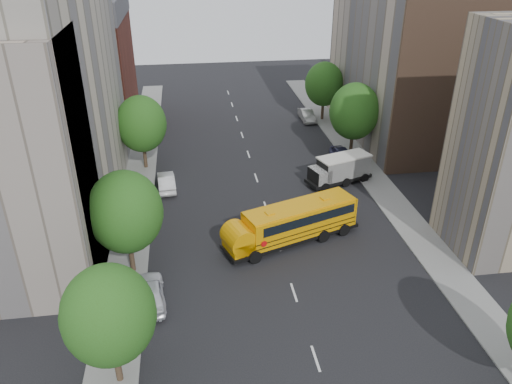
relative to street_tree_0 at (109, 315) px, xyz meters
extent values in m
plane|color=black|center=(11.00, 14.00, -4.64)|extent=(120.00, 120.00, 0.00)
cube|color=slate|center=(-0.50, 19.00, -4.58)|extent=(3.00, 80.00, 0.12)
cube|color=slate|center=(22.50, 19.00, -4.58)|extent=(3.00, 80.00, 0.12)
cube|color=silver|center=(11.00, 24.00, -4.64)|extent=(0.15, 64.00, 0.01)
cube|color=#BAAE95|center=(-7.00, 20.00, 5.36)|extent=(10.00, 26.00, 20.00)
cube|color=maroon|center=(-7.00, 42.00, 1.86)|extent=(10.00, 15.00, 13.00)
cube|color=tan|center=(-7.00, 9.50, 3.86)|extent=(10.00, 7.00, 17.00)
cube|color=tan|center=(29.00, 34.00, 4.36)|extent=(10.00, 22.00, 18.00)
cube|color=brown|center=(29.00, 23.00, 4.36)|extent=(10.10, 0.30, 18.00)
cylinder|color=#38281C|center=(0.00, 0.00, -3.29)|extent=(0.36, 0.36, 2.70)
ellipsoid|color=#274A13|center=(0.00, 0.00, 0.01)|extent=(4.80, 4.80, 5.52)
cylinder|color=#38281C|center=(0.00, 10.00, -3.20)|extent=(0.36, 0.36, 2.88)
ellipsoid|color=#274A13|center=(0.00, 10.00, 0.32)|extent=(5.12, 5.12, 5.89)
cylinder|color=#38281C|center=(0.00, 28.00, -3.24)|extent=(0.36, 0.36, 2.81)
ellipsoid|color=#274A13|center=(0.00, 28.00, 0.20)|extent=(4.99, 4.99, 5.74)
cylinder|color=#38281C|center=(22.00, 28.00, -3.16)|extent=(0.36, 0.36, 2.95)
ellipsoid|color=#274A13|center=(22.00, 28.00, 0.44)|extent=(5.25, 5.25, 6.04)
cylinder|color=#38281C|center=(22.00, 40.00, -3.27)|extent=(0.36, 0.36, 2.74)
ellipsoid|color=#274A13|center=(22.00, 40.00, 0.07)|extent=(4.86, 4.86, 5.59)
cube|color=black|center=(12.11, 12.28, -4.09)|extent=(11.46, 6.22, 0.30)
cube|color=orange|center=(12.77, 12.51, -2.78)|extent=(9.36, 5.43, 2.31)
cube|color=orange|center=(7.76, 10.71, -3.48)|extent=(2.49, 2.79, 1.01)
cube|color=black|center=(8.75, 11.07, -2.28)|extent=(1.26, 2.35, 1.21)
cube|color=orange|center=(12.77, 12.51, -1.60)|extent=(9.30, 5.24, 0.14)
cube|color=black|center=(12.96, 12.58, -2.28)|extent=(8.63, 5.21, 0.75)
cube|color=black|center=(12.77, 12.51, -3.59)|extent=(9.38, 5.48, 0.06)
cube|color=black|center=(12.77, 12.51, -3.18)|extent=(9.38, 5.48, 0.06)
cube|color=orange|center=(17.08, 14.06, -2.78)|extent=(0.99, 2.42, 2.31)
cube|color=orange|center=(10.22, 11.60, -1.50)|extent=(0.77, 0.77, 0.10)
cube|color=orange|center=(14.95, 13.30, -1.50)|extent=(0.77, 0.77, 0.10)
cylinder|color=orange|center=(7.76, 10.71, -2.98)|extent=(2.77, 2.89, 2.11)
cylinder|color=red|center=(9.54, 9.91, -3.13)|extent=(0.49, 0.21, 0.50)
cylinder|color=black|center=(8.85, 9.77, -4.14)|extent=(1.05, 0.62, 1.01)
cylinder|color=black|center=(8.00, 12.13, -4.14)|extent=(1.05, 0.62, 1.01)
cylinder|color=black|center=(14.62, 11.84, -4.14)|extent=(1.05, 0.62, 1.01)
cylinder|color=black|center=(13.77, 14.21, -4.14)|extent=(1.05, 0.62, 1.01)
cylinder|color=black|center=(16.51, 12.52, -4.14)|extent=(1.05, 0.62, 1.01)
cylinder|color=black|center=(15.66, 14.89, -4.14)|extent=(1.05, 0.62, 1.01)
cube|color=black|center=(18.76, 21.77, -4.10)|extent=(6.82, 4.09, 0.32)
cube|color=silver|center=(19.27, 21.94, -2.97)|extent=(5.35, 3.51, 1.94)
cube|color=silver|center=(16.51, 21.02, -3.29)|extent=(2.08, 2.42, 1.29)
cube|color=silver|center=(19.27, 21.94, -1.95)|extent=(5.59, 3.68, 0.13)
cylinder|color=black|center=(16.85, 20.00, -4.19)|extent=(0.94, 0.54, 0.91)
cylinder|color=black|center=(16.17, 22.04, -4.19)|extent=(0.94, 0.54, 0.91)
cylinder|color=black|center=(19.31, 20.81, -4.19)|extent=(0.94, 0.54, 0.91)
cylinder|color=black|center=(18.63, 22.86, -4.19)|extent=(0.94, 0.54, 0.91)
cylinder|color=black|center=(21.56, 21.56, -4.19)|extent=(0.94, 0.54, 0.91)
cylinder|color=black|center=(20.88, 23.61, -4.19)|extent=(0.94, 0.54, 0.91)
imported|color=silver|center=(1.40, 6.38, -3.84)|extent=(2.34, 4.85, 1.60)
imported|color=silver|center=(2.20, 22.89, -3.90)|extent=(1.91, 4.58, 1.47)
imported|color=#2F2E50|center=(20.56, 26.17, -3.85)|extent=(2.10, 4.74, 1.58)
imported|color=gray|center=(19.94, 39.97, -3.93)|extent=(1.60, 4.34, 1.42)
camera|label=1|loc=(4.60, -20.29, 17.21)|focal=35.00mm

